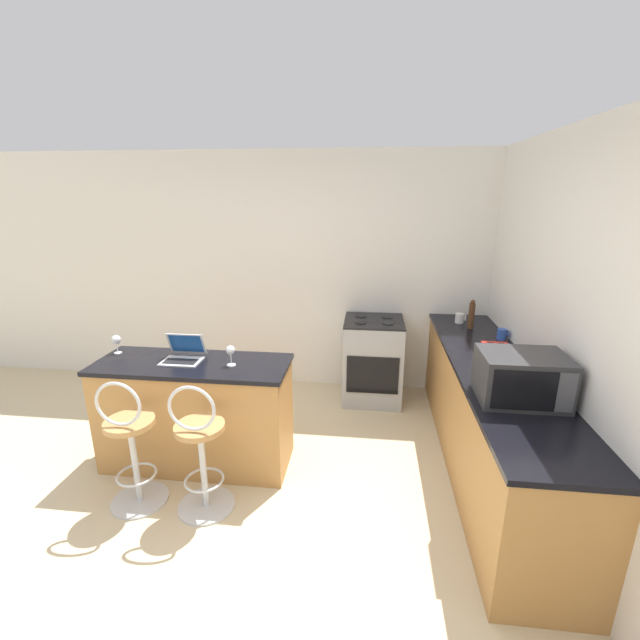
{
  "coord_description": "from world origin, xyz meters",
  "views": [
    {
      "loc": [
        0.86,
        -2.28,
        2.17
      ],
      "look_at": [
        0.4,
        1.62,
        0.99
      ],
      "focal_mm": 24.0,
      "sensor_mm": 36.0,
      "label": 1
    }
  ],
  "objects_px": {
    "mug_white": "(460,318)",
    "mug_blue": "(502,334)",
    "wine_glass_short": "(231,351)",
    "bar_stool_near": "(131,447)",
    "laptop": "(184,353)",
    "microwave": "(522,378)",
    "pepper_mill": "(472,315)",
    "wine_glass_tall": "(116,340)",
    "bar_stool_far": "(201,452)",
    "stove_range": "(373,360)",
    "toaster": "(498,358)"
  },
  "relations": [
    {
      "from": "mug_white",
      "to": "mug_blue",
      "type": "height_order",
      "value": "same"
    },
    {
      "from": "wine_glass_short",
      "to": "mug_white",
      "type": "bearing_deg",
      "value": 34.57
    },
    {
      "from": "bar_stool_near",
      "to": "laptop",
      "type": "bearing_deg",
      "value": 73.71
    },
    {
      "from": "microwave",
      "to": "pepper_mill",
      "type": "bearing_deg",
      "value": 89.21
    },
    {
      "from": "pepper_mill",
      "to": "mug_blue",
      "type": "distance_m",
      "value": 0.38
    },
    {
      "from": "bar_stool_near",
      "to": "wine_glass_tall",
      "type": "xyz_separation_m",
      "value": [
        -0.43,
        0.66,
        0.54
      ]
    },
    {
      "from": "bar_stool_far",
      "to": "pepper_mill",
      "type": "bearing_deg",
      "value": 38.87
    },
    {
      "from": "mug_blue",
      "to": "mug_white",
      "type": "bearing_deg",
      "value": 120.13
    },
    {
      "from": "stove_range",
      "to": "bar_stool_near",
      "type": "bearing_deg",
      "value": -132.0
    },
    {
      "from": "stove_range",
      "to": "mug_white",
      "type": "relative_size",
      "value": 8.81
    },
    {
      "from": "bar_stool_near",
      "to": "pepper_mill",
      "type": "bearing_deg",
      "value": 33.04
    },
    {
      "from": "pepper_mill",
      "to": "wine_glass_short",
      "type": "height_order",
      "value": "pepper_mill"
    },
    {
      "from": "wine_glass_tall",
      "to": "mug_white",
      "type": "height_order",
      "value": "wine_glass_tall"
    },
    {
      "from": "wine_glass_short",
      "to": "mug_blue",
      "type": "height_order",
      "value": "wine_glass_short"
    },
    {
      "from": "bar_stool_near",
      "to": "wine_glass_short",
      "type": "height_order",
      "value": "wine_glass_short"
    },
    {
      "from": "bar_stool_near",
      "to": "pepper_mill",
      "type": "xyz_separation_m",
      "value": [
        2.61,
        1.7,
        0.56
      ]
    },
    {
      "from": "toaster",
      "to": "pepper_mill",
      "type": "bearing_deg",
      "value": 88.77
    },
    {
      "from": "laptop",
      "to": "wine_glass_short",
      "type": "xyz_separation_m",
      "value": [
        0.41,
        -0.07,
        0.06
      ]
    },
    {
      "from": "laptop",
      "to": "mug_white",
      "type": "xyz_separation_m",
      "value": [
        2.37,
        1.28,
        -0.0
      ]
    },
    {
      "from": "bar_stool_far",
      "to": "wine_glass_short",
      "type": "height_order",
      "value": "wine_glass_short"
    },
    {
      "from": "bar_stool_near",
      "to": "stove_range",
      "type": "height_order",
      "value": "bar_stool_near"
    },
    {
      "from": "toaster",
      "to": "mug_white",
      "type": "xyz_separation_m",
      "value": [
        -0.05,
        1.19,
        -0.04
      ]
    },
    {
      "from": "bar_stool_far",
      "to": "mug_white",
      "type": "relative_size",
      "value": 9.73
    },
    {
      "from": "microwave",
      "to": "bar_stool_far",
      "type": "bearing_deg",
      "value": -175.15
    },
    {
      "from": "bar_stool_far",
      "to": "laptop",
      "type": "distance_m",
      "value": 0.83
    },
    {
      "from": "toaster",
      "to": "stove_range",
      "type": "relative_size",
      "value": 0.33
    },
    {
      "from": "bar_stool_far",
      "to": "stove_range",
      "type": "bearing_deg",
      "value": 57.8
    },
    {
      "from": "toaster",
      "to": "wine_glass_short",
      "type": "xyz_separation_m",
      "value": [
        -2.01,
        -0.16,
        0.03
      ]
    },
    {
      "from": "mug_blue",
      "to": "toaster",
      "type": "bearing_deg",
      "value": -107.98
    },
    {
      "from": "toaster",
      "to": "stove_range",
      "type": "distance_m",
      "value": 1.59
    },
    {
      "from": "toaster",
      "to": "pepper_mill",
      "type": "height_order",
      "value": "pepper_mill"
    },
    {
      "from": "bar_stool_far",
      "to": "pepper_mill",
      "type": "height_order",
      "value": "pepper_mill"
    },
    {
      "from": "pepper_mill",
      "to": "wine_glass_short",
      "type": "relative_size",
      "value": 1.8
    },
    {
      "from": "bar_stool_far",
      "to": "toaster",
      "type": "bearing_deg",
      "value": 18.01
    },
    {
      "from": "bar_stool_far",
      "to": "stove_range",
      "type": "distance_m",
      "value": 2.2
    },
    {
      "from": "laptop",
      "to": "mug_white",
      "type": "relative_size",
      "value": 2.95
    },
    {
      "from": "laptop",
      "to": "wine_glass_tall",
      "type": "bearing_deg",
      "value": 173.35
    },
    {
      "from": "bar_stool_far",
      "to": "laptop",
      "type": "bearing_deg",
      "value": 119.57
    },
    {
      "from": "bar_stool_far",
      "to": "wine_glass_short",
      "type": "distance_m",
      "value": 0.75
    },
    {
      "from": "wine_glass_short",
      "to": "mug_white",
      "type": "xyz_separation_m",
      "value": [
        1.96,
        1.35,
        -0.07
      ]
    },
    {
      "from": "mug_white",
      "to": "stove_range",
      "type": "bearing_deg",
      "value": -179.7
    },
    {
      "from": "microwave",
      "to": "mug_white",
      "type": "distance_m",
      "value": 1.69
    },
    {
      "from": "toaster",
      "to": "pepper_mill",
      "type": "xyz_separation_m",
      "value": [
        0.02,
        1.02,
        0.05
      ]
    },
    {
      "from": "bar_stool_far",
      "to": "mug_white",
      "type": "xyz_separation_m",
      "value": [
        2.04,
        1.87,
        0.48
      ]
    },
    {
      "from": "bar_stool_far",
      "to": "mug_blue",
      "type": "xyz_separation_m",
      "value": [
        2.32,
        1.39,
        0.48
      ]
    },
    {
      "from": "bar_stool_far",
      "to": "wine_glass_tall",
      "type": "height_order",
      "value": "wine_glass_tall"
    },
    {
      "from": "toaster",
      "to": "wine_glass_tall",
      "type": "relative_size",
      "value": 1.9
    },
    {
      "from": "mug_white",
      "to": "microwave",
      "type": "bearing_deg",
      "value": -88.36
    },
    {
      "from": "laptop",
      "to": "wine_glass_tall",
      "type": "xyz_separation_m",
      "value": [
        -0.6,
        0.07,
        0.06
      ]
    },
    {
      "from": "bar_stool_far",
      "to": "microwave",
      "type": "relative_size",
      "value": 1.91
    }
  ]
}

